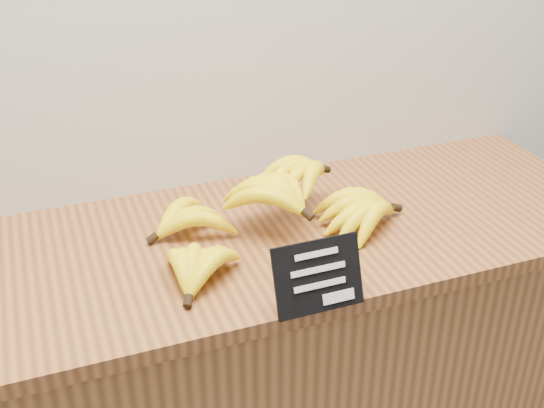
{
  "coord_description": "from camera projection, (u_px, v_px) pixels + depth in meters",
  "views": [
    {
      "loc": [
        -0.57,
        1.65,
        1.64
      ],
      "look_at": [
        -0.18,
        2.7,
        1.02
      ],
      "focal_mm": 45.0,
      "sensor_mm": 36.0,
      "label": 1
    }
  ],
  "objects": [
    {
      "name": "chalkboard_sign",
      "position": [
        318.0,
        276.0,
        1.13
      ],
      "size": [
        0.15,
        0.05,
        0.12
      ],
      "primitive_type": "cube",
      "rotation": [
        -0.35,
        0.0,
        0.0
      ],
      "color": "black",
      "rests_on": "counter_top"
    },
    {
      "name": "banana_pile",
      "position": [
        267.0,
        212.0,
        1.33
      ],
      "size": [
        0.56,
        0.34,
        0.12
      ],
      "color": "#FCEA0A",
      "rests_on": "counter_top"
    },
    {
      "name": "counter",
      "position": [
        264.0,
        407.0,
        1.59
      ],
      "size": [
        1.35,
        0.5,
        0.9
      ],
      "primitive_type": "cube",
      "color": "#9C6232",
      "rests_on": "ground"
    },
    {
      "name": "counter_top",
      "position": [
        263.0,
        238.0,
        1.37
      ],
      "size": [
        1.51,
        0.54,
        0.03
      ],
      "primitive_type": "cube",
      "color": "brown",
      "rests_on": "counter"
    }
  ]
}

